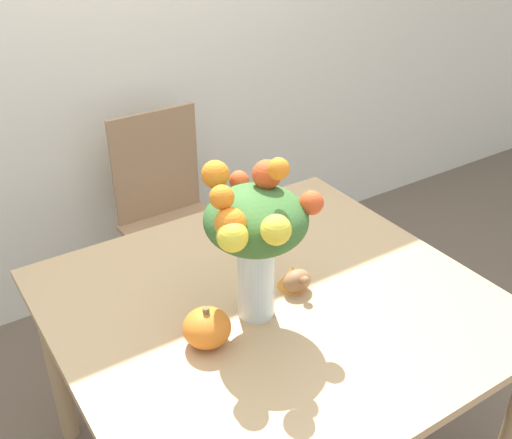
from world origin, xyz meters
name	(u,v)px	position (x,y,z in m)	size (l,w,h in m)	color
wall_back	(87,2)	(0.00, 1.31, 1.35)	(8.00, 0.06, 2.70)	silver
dining_table	(273,323)	(0.00, 0.00, 0.64)	(1.21, 1.14, 0.73)	tan
flower_vase	(255,230)	(-0.08, -0.02, 1.00)	(0.31, 0.35, 0.49)	silver
pumpkin	(207,328)	(-0.25, -0.05, 0.78)	(0.13, 0.13, 0.12)	orange
turkey_figurine	(295,279)	(0.08, 0.01, 0.76)	(0.09, 0.12, 0.07)	#936642
dining_chair_near_window	(172,219)	(0.13, 0.97, 0.48)	(0.42, 0.42, 0.94)	#9E7A56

